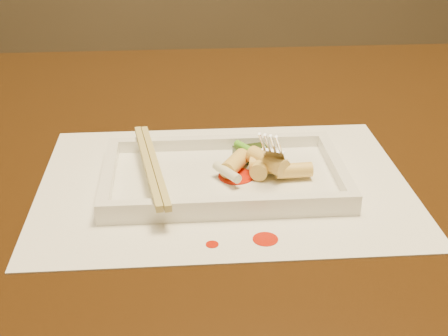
{
  "coord_description": "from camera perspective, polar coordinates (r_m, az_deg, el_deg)",
  "views": [
    {
      "loc": [
        -0.03,
        -0.68,
        1.07
      ],
      "look_at": [
        0.01,
        -0.08,
        0.77
      ],
      "focal_mm": 50.0,
      "sensor_mm": 36.0,
      "label": 1
    }
  ],
  "objects": [
    {
      "name": "veg_piece",
      "position": [
        0.71,
        2.56,
        1.36
      ],
      "size": [
        0.04,
        0.04,
        0.01
      ],
      "primitive_type": "cube",
      "rotation": [
        0.0,
        0.0,
        0.23
      ],
      "color": "black",
      "rests_on": "plate_base"
    },
    {
      "name": "sauce_splatter_b",
      "position": [
        0.58,
        -1.09,
        -7.0
      ],
      "size": [
        0.01,
        0.01,
        0.0
      ],
      "primitive_type": "cylinder",
      "color": "red",
      "rests_on": "placemat"
    },
    {
      "name": "rice_cake_0",
      "position": [
        0.68,
        4.08,
        0.21
      ],
      "size": [
        0.04,
        0.03,
        0.02
      ],
      "primitive_type": "cylinder",
      "rotation": [
        1.57,
        0.0,
        1.32
      ],
      "color": "#FEE276",
      "rests_on": "plate_base"
    },
    {
      "name": "rice_cake_1",
      "position": [
        0.68,
        3.54,
        0.25
      ],
      "size": [
        0.03,
        0.04,
        0.02
      ],
      "primitive_type": "cylinder",
      "rotation": [
        1.57,
        0.0,
        2.78
      ],
      "color": "#FEE276",
      "rests_on": "plate_base"
    },
    {
      "name": "plate_base",
      "position": [
        0.68,
        0.0,
        -1.05
      ],
      "size": [
        0.26,
        0.16,
        0.01
      ],
      "primitive_type": "cube",
      "color": "white",
      "rests_on": "placemat"
    },
    {
      "name": "plate_rim_left",
      "position": [
        0.68,
        -10.52,
        -0.58
      ],
      "size": [
        0.01,
        0.14,
        0.01
      ],
      "primitive_type": "cube",
      "color": "white",
      "rests_on": "plate_base"
    },
    {
      "name": "rice_cake_2",
      "position": [
        0.67,
        4.0,
        0.61
      ],
      "size": [
        0.05,
        0.05,
        0.02
      ],
      "primitive_type": "cylinder",
      "rotation": [
        1.57,
        0.0,
        0.64
      ],
      "color": "#FEE276",
      "rests_on": "plate_base"
    },
    {
      "name": "scallion_green",
      "position": [
        0.69,
        3.34,
        1.08
      ],
      "size": [
        0.05,
        0.08,
        0.01
      ],
      "primitive_type": "cylinder",
      "rotation": [
        1.57,
        0.0,
        0.57
      ],
      "color": "#48A71B",
      "rests_on": "plate_base"
    },
    {
      "name": "rice_cake_3",
      "position": [
        0.67,
        6.41,
        -0.22
      ],
      "size": [
        0.04,
        0.02,
        0.02
      ],
      "primitive_type": "cylinder",
      "rotation": [
        1.57,
        0.0,
        1.63
      ],
      "color": "#FEE276",
      "rests_on": "plate_base"
    },
    {
      "name": "plate_rim_right",
      "position": [
        0.69,
        10.27,
        0.13
      ],
      "size": [
        0.01,
        0.14,
        0.01
      ],
      "primitive_type": "cube",
      "color": "white",
      "rests_on": "plate_base"
    },
    {
      "name": "scallion_white",
      "position": [
        0.66,
        0.27,
        -0.38
      ],
      "size": [
        0.03,
        0.04,
        0.01
      ],
      "primitive_type": "cylinder",
      "rotation": [
        1.57,
        0.0,
        0.54
      ],
      "color": "#EAEACC",
      "rests_on": "plate_base"
    },
    {
      "name": "rice_cake_4",
      "position": [
        0.68,
        0.99,
        0.42
      ],
      "size": [
        0.04,
        0.05,
        0.02
      ],
      "primitive_type": "cylinder",
      "rotation": [
        1.57,
        0.0,
        2.62
      ],
      "color": "#FEE276",
      "rests_on": "plate_base"
    },
    {
      "name": "chopstick_a",
      "position": [
        0.67,
        -7.02,
        0.33
      ],
      "size": [
        0.04,
        0.19,
        0.01
      ],
      "primitive_type": "cube",
      "rotation": [
        0.0,
        0.0,
        0.15
      ],
      "color": "tan",
      "rests_on": "plate_rim_near"
    },
    {
      "name": "fork",
      "position": [
        0.67,
        5.88,
        5.78
      ],
      "size": [
        0.09,
        0.1,
        0.14
      ],
      "primitive_type": null,
      "color": "silver",
      "rests_on": "plate_base"
    },
    {
      "name": "plate_rim_far",
      "position": [
        0.74,
        -0.43,
        2.36
      ],
      "size": [
        0.26,
        0.01,
        0.01
      ],
      "primitive_type": "cube",
      "color": "white",
      "rests_on": "plate_base"
    },
    {
      "name": "placemat",
      "position": [
        0.68,
        0.0,
        -1.41
      ],
      "size": [
        0.4,
        0.3,
        0.0
      ],
      "primitive_type": "cube",
      "color": "white",
      "rests_on": "table"
    },
    {
      "name": "plate_rim_near",
      "position": [
        0.61,
        0.53,
        -3.38
      ],
      "size": [
        0.26,
        0.01,
        0.01
      ],
      "primitive_type": "cube",
      "color": "white",
      "rests_on": "plate_base"
    },
    {
      "name": "table",
      "position": [
        0.8,
        -1.48,
        -5.14
      ],
      "size": [
        1.4,
        0.9,
        0.75
      ],
      "color": "black",
      "rests_on": "ground"
    },
    {
      "name": "chopstick_b",
      "position": [
        0.67,
        -6.34,
        0.36
      ],
      "size": [
        0.04,
        0.19,
        0.01
      ],
      "primitive_type": "cube",
      "rotation": [
        0.0,
        0.0,
        0.15
      ],
      "color": "tan",
      "rests_on": "plate_rim_near"
    },
    {
      "name": "sauce_blob_0",
      "position": [
        0.68,
        1.11,
        -0.75
      ],
      "size": [
        0.04,
        0.04,
        0.0
      ],
      "primitive_type": "cylinder",
      "color": "red",
      "rests_on": "plate_base"
    },
    {
      "name": "sauce_splatter_a",
      "position": [
        0.59,
        3.81,
        -6.5
      ],
      "size": [
        0.02,
        0.02,
        0.0
      ],
      "primitive_type": "cylinder",
      "color": "red",
      "rests_on": "placemat"
    }
  ]
}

